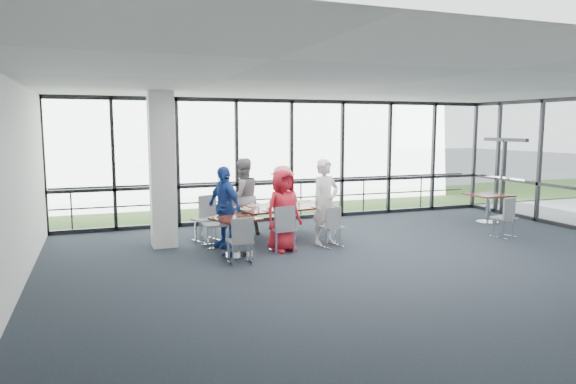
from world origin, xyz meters
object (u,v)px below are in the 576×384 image
object	(u,v)px
chair_spare_la	(240,241)
chair_main_end	(215,224)
structural_column	(162,170)
chair_main_nr	(331,227)
chair_main_nl	(283,229)
diner_near_right	(325,202)
main_table	(283,211)
diner_near_left	(283,211)
chair_spare_r	(504,218)
chair_spare_lb	(206,219)
diner_far_right	(283,198)
chair_main_fr	(285,211)
diner_far_left	(242,197)
side_table_left	(236,225)
chair_main_fl	(240,216)
side_table_right	(488,198)
diner_end	(224,207)

from	to	relation	value
chair_spare_la	chair_main_end	bearing A→B (deg)	94.56
structural_column	chair_main_nr	distance (m)	3.69
chair_main_nl	chair_spare_la	xyz separation A→B (m)	(-1.04, -0.62, -0.03)
diner_near_right	main_table	bearing A→B (deg)	119.92
diner_near_left	chair_spare_r	world-z (taller)	diner_near_left
chair_spare_la	chair_spare_lb	xyz separation A→B (m)	(-0.22, 2.10, 0.05)
structural_column	chair_spare_lb	distance (m)	1.45
diner_near_right	chair_spare_lb	size ratio (longest dim) A/B	1.89
chair_spare_r	chair_main_nl	bearing A→B (deg)	159.95
diner_near_right	chair_main_nr	world-z (taller)	diner_near_right
diner_far_right	chair_spare_la	distance (m)	3.21
chair_spare_la	chair_spare_r	world-z (taller)	chair_spare_r
chair_main_nr	diner_near_left	bearing A→B (deg)	165.68
structural_column	chair_main_nl	distance (m)	2.78
structural_column	main_table	xyz separation A→B (m)	(2.55, -0.30, -0.96)
chair_main_nl	chair_main_fr	distance (m)	2.29
diner_far_left	diner_far_right	world-z (taller)	diner_far_left
main_table	diner_near_left	bearing A→B (deg)	-118.85
chair_spare_la	side_table_left	bearing A→B (deg)	81.86
side_table_left	chair_main_nl	world-z (taller)	chair_main_nl
chair_spare_la	chair_main_nl	bearing A→B (deg)	29.93
chair_main_fl	diner_far_right	bearing A→B (deg)	-171.87
chair_main_nr	chair_spare_r	distance (m)	4.07
main_table	diner_far_right	world-z (taller)	diner_far_right
diner_near_left	chair_main_nl	bearing A→B (deg)	-133.64
structural_column	side_table_left	xyz separation A→B (m)	(1.20, -1.37, -0.98)
side_table_right	diner_end	xyz separation A→B (m)	(-7.06, -0.29, 0.20)
chair_main_fl	chair_main_end	distance (m)	1.31
diner_near_left	chair_main_fr	xyz separation A→B (m)	(0.80, 2.10, -0.38)
diner_near_left	chair_spare_lb	bearing A→B (deg)	113.54
diner_far_left	chair_spare_la	bearing A→B (deg)	61.89
chair_main_nr	diner_end	bearing A→B (deg)	145.42
diner_near_right	diner_far_left	bearing A→B (deg)	119.03
side_table_left	chair_spare_r	xyz separation A→B (m)	(6.09, -0.44, -0.17)
diner_near_left	chair_spare_la	distance (m)	1.31
diner_near_left	structural_column	bearing A→B (deg)	131.44
diner_far_left	chair_main_nl	xyz separation A→B (m)	(0.34, -1.79, -0.43)
chair_main_fr	chair_main_end	distance (m)	2.37
chair_main_nr	chair_spare_r	size ratio (longest dim) A/B	0.93
diner_end	chair_main_end	distance (m)	0.42
side_table_left	structural_column	bearing A→B (deg)	131.20
diner_far_right	chair_main_fl	xyz separation A→B (m)	(-1.09, -0.15, -0.35)
chair_spare_lb	diner_end	bearing A→B (deg)	87.90
diner_near_right	diner_end	world-z (taller)	diner_near_right
diner_far_right	chair_main_fr	world-z (taller)	diner_far_right
chair_main_fl	chair_spare_r	world-z (taller)	chair_spare_r
chair_main_fl	chair_spare_la	size ratio (longest dim) A/B	1.01
diner_far_right	chair_spare_r	size ratio (longest dim) A/B	1.74
structural_column	chair_spare_r	world-z (taller)	structural_column
diner_far_left	chair_spare_lb	distance (m)	1.05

